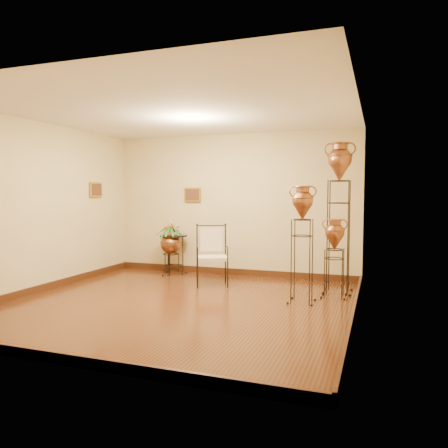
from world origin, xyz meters
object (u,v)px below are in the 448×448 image
(amphora_tall, at_px, (339,216))
(amphora_mid, at_px, (302,243))
(planter_urn, at_px, (171,241))
(side_table, at_px, (174,253))
(armchair, at_px, (212,255))

(amphora_tall, bearing_deg, amphora_mid, -117.74)
(planter_urn, bearing_deg, side_table, 72.40)
(side_table, bearing_deg, planter_urn, -107.60)
(planter_urn, relative_size, armchair, 1.13)
(planter_urn, relative_size, side_table, 1.20)
(amphora_tall, height_order, side_table, amphora_tall)
(planter_urn, distance_m, side_table, 0.27)
(armchair, bearing_deg, side_table, 121.34)
(side_table, bearing_deg, armchair, -34.53)
(planter_urn, xyz_separation_m, armchair, (1.16, -0.70, -0.14))
(amphora_tall, xyz_separation_m, amphora_mid, (-0.45, -0.85, -0.37))
(amphora_mid, distance_m, planter_urn, 3.20)
(planter_urn, bearing_deg, amphora_mid, -25.99)
(armchair, bearing_deg, amphora_mid, -46.46)
(armchair, bearing_deg, planter_urn, 124.89)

